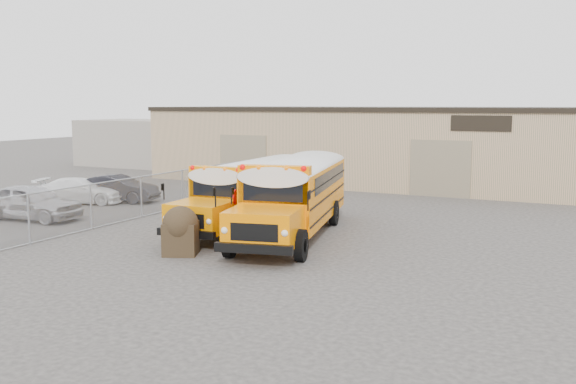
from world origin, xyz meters
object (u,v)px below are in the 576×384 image
at_px(car_dark, 117,188).
at_px(car_white, 81,191).
at_px(tarp_bundle, 181,230).
at_px(car_silver, 31,202).
at_px(school_bus_left, 301,174).
at_px(school_bus_right, 323,173).

bearing_deg(car_dark, car_white, 117.91).
xyz_separation_m(tarp_bundle, car_white, (-10.94, 6.71, -0.20)).
bearing_deg(car_silver, school_bus_left, -49.54).
distance_m(school_bus_left, tarp_bundle, 11.05).
height_order(school_bus_left, car_dark, school_bus_left).
xyz_separation_m(car_white, car_dark, (1.30, 1.16, 0.05)).
relative_size(school_bus_right, car_silver, 2.28).
bearing_deg(tarp_bundle, school_bus_left, 94.87).
bearing_deg(car_silver, school_bus_right, -55.30).
bearing_deg(car_silver, car_white, 13.99).
bearing_deg(tarp_bundle, school_bus_right, 87.56).
xyz_separation_m(car_silver, car_white, (-1.50, 4.36, -0.14)).
relative_size(tarp_bundle, car_white, 0.37).
bearing_deg(car_dark, school_bus_right, -89.00).
distance_m(car_silver, car_dark, 5.53).
bearing_deg(school_bus_right, car_white, -161.36).
height_order(car_silver, car_white, car_silver).
bearing_deg(car_dark, car_silver, 168.14).
bearing_deg(car_white, tarp_bundle, -143.00).
relative_size(school_bus_right, tarp_bundle, 6.40).
distance_m(school_bus_left, car_silver, 12.14).
distance_m(school_bus_left, school_bus_right, 1.46).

